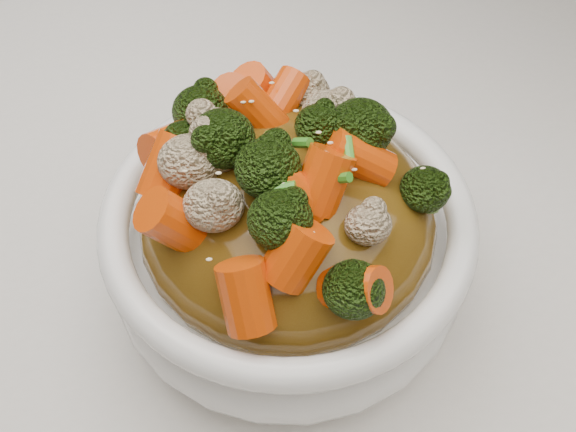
{
  "coord_description": "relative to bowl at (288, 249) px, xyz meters",
  "views": [
    {
      "loc": [
        -0.03,
        -0.25,
        1.16
      ],
      "look_at": [
        -0.0,
        0.01,
        0.83
      ],
      "focal_mm": 42.0,
      "sensor_mm": 36.0,
      "label": 1
    }
  ],
  "objects": [
    {
      "name": "tablecloth",
      "position": [
        0.0,
        -0.01,
        -0.07
      ],
      "size": [
        1.2,
        0.8,
        0.04
      ],
      "primitive_type": "cube",
      "color": "silver",
      "rests_on": "dining_table"
    },
    {
      "name": "sesame_seeds",
      "position": [
        0.0,
        -0.0,
        0.1
      ],
      "size": [
        0.2,
        0.2,
        0.01
      ],
      "primitive_type": null,
      "rotation": [
        0.0,
        0.0,
        0.22
      ],
      "color": "beige",
      "rests_on": "sauce_base"
    },
    {
      "name": "bowl",
      "position": [
        0.0,
        0.0,
        0.0
      ],
      "size": [
        0.28,
        0.28,
        0.09
      ],
      "primitive_type": null,
      "rotation": [
        0.0,
        0.0,
        0.22
      ],
      "color": "white",
      "rests_on": "tablecloth"
    },
    {
      "name": "sauce_base",
      "position": [
        0.0,
        -0.0,
        0.03
      ],
      "size": [
        0.22,
        0.22,
        0.1
      ],
      "primitive_type": "ellipsoid",
      "rotation": [
        0.0,
        0.0,
        0.22
      ],
      "color": "#583B0F",
      "rests_on": "bowl"
    },
    {
      "name": "scallions",
      "position": [
        0.0,
        -0.0,
        0.1
      ],
      "size": [
        0.17,
        0.17,
        0.02
      ],
      "primitive_type": null,
      "rotation": [
        0.0,
        0.0,
        0.22
      ],
      "color": "#36831E",
      "rests_on": "sauce_base"
    },
    {
      "name": "cauliflower",
      "position": [
        0.0,
        -0.0,
        0.09
      ],
      "size": [
        0.22,
        0.22,
        0.04
      ],
      "primitive_type": null,
      "rotation": [
        0.0,
        0.0,
        0.22
      ],
      "color": "tan",
      "rests_on": "sauce_base"
    },
    {
      "name": "broccoli",
      "position": [
        0.0,
        -0.0,
        0.1
      ],
      "size": [
        0.22,
        0.22,
        0.05
      ],
      "primitive_type": null,
      "rotation": [
        0.0,
        0.0,
        0.22
      ],
      "color": "black",
      "rests_on": "sauce_base"
    },
    {
      "name": "carrots",
      "position": [
        0.0,
        -0.0,
        0.1
      ],
      "size": [
        0.22,
        0.22,
        0.05
      ],
      "primitive_type": null,
      "rotation": [
        0.0,
        0.0,
        0.22
      ],
      "color": "#D24206",
      "rests_on": "sauce_base"
    }
  ]
}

